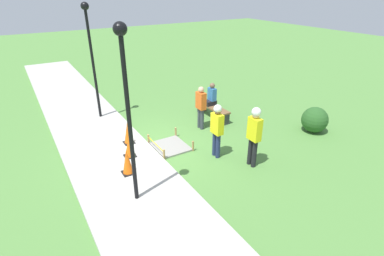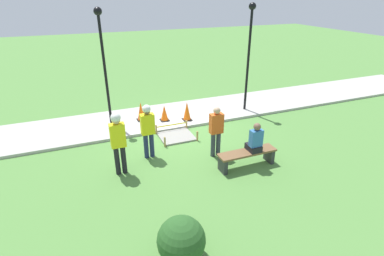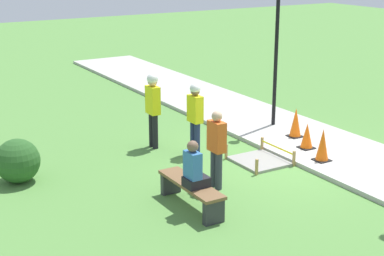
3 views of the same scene
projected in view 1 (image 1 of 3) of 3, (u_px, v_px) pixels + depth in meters
ground_plane at (151, 148)px, 9.81m from camera, size 60.00×60.00×0.00m
sidewalk at (112, 158)px, 9.17m from camera, size 28.00×2.65×0.10m
wet_concrete_patch at (170, 146)px, 9.86m from camera, size 1.21×1.08×0.36m
traffic_cone_near_patch at (128, 133)px, 9.79m from camera, size 0.34×0.34×0.74m
traffic_cone_far_patch at (129, 148)px, 9.05m from camera, size 0.34×0.34×0.61m
traffic_cone_sidewalk_edge at (127, 162)px, 8.21m from camera, size 0.34×0.34×0.74m
park_bench at (213, 110)px, 11.91m from camera, size 1.76×0.44×0.50m
person_seated_on_bench at (211, 96)px, 11.87m from camera, size 0.36×0.44×0.89m
worker_supervisor at (217, 127)px, 8.94m from camera, size 0.40×0.25×1.72m
worker_assistant at (254, 132)px, 8.44m from camera, size 0.40×0.27×1.84m
bystander_in_orange_shirt at (201, 105)px, 10.80m from camera, size 0.40×0.22×1.61m
lamppost_near at (127, 95)px, 6.24m from camera, size 0.28×0.28×4.14m
lamppost_far at (91, 46)px, 10.76m from camera, size 0.28×0.28×4.23m
shrub_rounded_near at (315, 120)px, 10.75m from camera, size 0.93×0.93×0.93m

